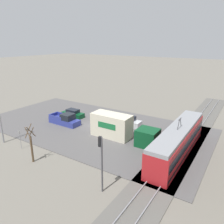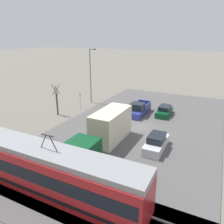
{
  "view_description": "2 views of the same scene",
  "coord_description": "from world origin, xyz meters",
  "px_view_note": "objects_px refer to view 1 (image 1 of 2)",
  "views": [
    {
      "loc": [
        26.67,
        21.24,
        13.57
      ],
      "look_at": [
        -0.61,
        3.75,
        2.96
      ],
      "focal_mm": 35.0,
      "sensor_mm": 36.0,
      "label": 1
    },
    {
      "loc": [
        -8.43,
        25.17,
        11.2
      ],
      "look_at": [
        2.02,
        4.25,
        3.03
      ],
      "focal_mm": 35.0,
      "sensor_mm": 36.0,
      "label": 2
    }
  ],
  "objects_px": {
    "street_tree": "(31,145)",
    "no_parking_sign": "(20,138)",
    "box_truck": "(120,128)",
    "pickup_truck": "(65,120)",
    "sedan_car_1": "(128,121)",
    "traffic_light_pole": "(101,157)",
    "light_rail_tram": "(178,141)",
    "sedan_car_0": "(73,114)"
  },
  "relations": [
    {
      "from": "box_truck",
      "to": "traffic_light_pole",
      "type": "distance_m",
      "value": 11.96
    },
    {
      "from": "sedan_car_0",
      "to": "sedan_car_1",
      "type": "relative_size",
      "value": 0.96
    },
    {
      "from": "light_rail_tram",
      "to": "street_tree",
      "type": "distance_m",
      "value": 17.5
    },
    {
      "from": "light_rail_tram",
      "to": "street_tree",
      "type": "bearing_deg",
      "value": -51.39
    },
    {
      "from": "sedan_car_1",
      "to": "light_rail_tram",
      "type": "bearing_deg",
      "value": 62.07
    },
    {
      "from": "sedan_car_1",
      "to": "no_parking_sign",
      "type": "distance_m",
      "value": 16.8
    },
    {
      "from": "street_tree",
      "to": "sedan_car_1",
      "type": "bearing_deg",
      "value": 166.55
    },
    {
      "from": "box_truck",
      "to": "no_parking_sign",
      "type": "height_order",
      "value": "box_truck"
    },
    {
      "from": "sedan_car_1",
      "to": "traffic_light_pole",
      "type": "relative_size",
      "value": 0.8
    },
    {
      "from": "light_rail_tram",
      "to": "box_truck",
      "type": "bearing_deg",
      "value": -90.02
    },
    {
      "from": "sedan_car_1",
      "to": "street_tree",
      "type": "height_order",
      "value": "street_tree"
    },
    {
      "from": "street_tree",
      "to": "no_parking_sign",
      "type": "height_order",
      "value": "street_tree"
    },
    {
      "from": "light_rail_tram",
      "to": "no_parking_sign",
      "type": "distance_m",
      "value": 20.16
    },
    {
      "from": "sedan_car_0",
      "to": "no_parking_sign",
      "type": "bearing_deg",
      "value": -168.04
    },
    {
      "from": "pickup_truck",
      "to": "sedan_car_1",
      "type": "distance_m",
      "value": 10.64
    },
    {
      "from": "pickup_truck",
      "to": "light_rail_tram",
      "type": "bearing_deg",
      "value": 90.21
    },
    {
      "from": "sedan_car_1",
      "to": "street_tree",
      "type": "xyz_separation_m",
      "value": [
        16.13,
        -3.86,
        1.36
      ]
    },
    {
      "from": "light_rail_tram",
      "to": "pickup_truck",
      "type": "distance_m",
      "value": 19.09
    },
    {
      "from": "light_rail_tram",
      "to": "box_truck",
      "type": "xyz_separation_m",
      "value": [
        -0.0,
        -8.35,
        -0.12
      ]
    },
    {
      "from": "no_parking_sign",
      "to": "light_rail_tram",
      "type": "bearing_deg",
      "value": 118.45
    },
    {
      "from": "no_parking_sign",
      "to": "pickup_truck",
      "type": "bearing_deg",
      "value": -171.99
    },
    {
      "from": "light_rail_tram",
      "to": "sedan_car_0",
      "type": "height_order",
      "value": "light_rail_tram"
    },
    {
      "from": "box_truck",
      "to": "traffic_light_pole",
      "type": "height_order",
      "value": "traffic_light_pole"
    },
    {
      "from": "sedan_car_0",
      "to": "light_rail_tram",
      "type": "bearing_deg",
      "value": -99.55
    },
    {
      "from": "box_truck",
      "to": "sedan_car_0",
      "type": "height_order",
      "value": "box_truck"
    },
    {
      "from": "box_truck",
      "to": "light_rail_tram",
      "type": "bearing_deg",
      "value": 89.98
    },
    {
      "from": "sedan_car_0",
      "to": "no_parking_sign",
      "type": "relative_size",
      "value": 1.66
    },
    {
      "from": "box_truck",
      "to": "street_tree",
      "type": "height_order",
      "value": "street_tree"
    },
    {
      "from": "light_rail_tram",
      "to": "sedan_car_1",
      "type": "relative_size",
      "value": 3.35
    },
    {
      "from": "sedan_car_0",
      "to": "street_tree",
      "type": "xyz_separation_m",
      "value": [
        14.37,
        6.81,
        1.44
      ]
    },
    {
      "from": "box_truck",
      "to": "pickup_truck",
      "type": "xyz_separation_m",
      "value": [
        0.07,
        -10.71,
        -0.86
      ]
    },
    {
      "from": "traffic_light_pole",
      "to": "street_tree",
      "type": "distance_m",
      "value": 9.97
    },
    {
      "from": "box_truck",
      "to": "sedan_car_0",
      "type": "relative_size",
      "value": 2.34
    },
    {
      "from": "light_rail_tram",
      "to": "pickup_truck",
      "type": "bearing_deg",
      "value": -89.79
    },
    {
      "from": "street_tree",
      "to": "no_parking_sign",
      "type": "relative_size",
      "value": 1.79
    },
    {
      "from": "street_tree",
      "to": "no_parking_sign",
      "type": "distance_m",
      "value": 4.29
    },
    {
      "from": "sedan_car_0",
      "to": "sedan_car_1",
      "type": "height_order",
      "value": "sedan_car_1"
    },
    {
      "from": "box_truck",
      "to": "sedan_car_1",
      "type": "distance_m",
      "value": 5.48
    },
    {
      "from": "street_tree",
      "to": "no_parking_sign",
      "type": "xyz_separation_m",
      "value": [
        -1.32,
        -4.04,
        -0.55
      ]
    },
    {
      "from": "sedan_car_0",
      "to": "street_tree",
      "type": "relative_size",
      "value": 0.93
    },
    {
      "from": "pickup_truck",
      "to": "traffic_light_pole",
      "type": "distance_m",
      "value": 18.91
    },
    {
      "from": "light_rail_tram",
      "to": "street_tree",
      "type": "xyz_separation_m",
      "value": [
        10.92,
        -13.68,
        0.33
      ]
    }
  ]
}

